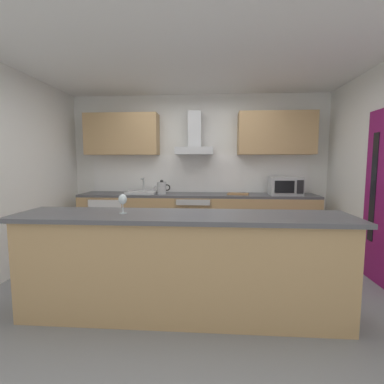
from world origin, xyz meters
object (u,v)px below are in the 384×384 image
at_px(oven, 194,220).
at_px(sink, 142,192).
at_px(refrigerator, 111,221).
at_px(microwave, 285,186).
at_px(range_hood, 195,141).
at_px(kettle, 162,188).
at_px(chopping_board, 238,194).
at_px(wine_glass, 123,200).

xyz_separation_m(oven, sink, (-0.89, 0.01, 0.47)).
bearing_deg(refrigerator, sink, 1.44).
relative_size(oven, refrigerator, 0.94).
relative_size(oven, sink, 1.60).
relative_size(microwave, range_hood, 0.69).
xyz_separation_m(kettle, chopping_board, (1.27, 0.01, -0.09)).
bearing_deg(microwave, chopping_board, 179.68).
bearing_deg(chopping_board, refrigerator, 179.45).
distance_m(microwave, sink, 2.38).
bearing_deg(microwave, kettle, -179.84).
bearing_deg(wine_glass, kettle, 90.68).
height_order(microwave, wine_glass, microwave).
bearing_deg(microwave, wine_glass, -132.97).
height_order(refrigerator, microwave, microwave).
bearing_deg(wine_glass, microwave, 47.03).
xyz_separation_m(sink, range_hood, (0.89, 0.12, 0.86)).
xyz_separation_m(wine_glass, chopping_board, (1.24, 2.15, -0.18)).
bearing_deg(refrigerator, oven, 0.11).
distance_m(oven, sink, 1.01).
distance_m(oven, refrigerator, 1.44).
height_order(refrigerator, sink, sink).
bearing_deg(microwave, refrigerator, 179.51).
bearing_deg(wine_glass, sink, 99.77).
bearing_deg(oven, wine_glass, -103.31).
relative_size(wine_glass, chopping_board, 0.52).
distance_m(kettle, wine_glass, 2.14).
bearing_deg(microwave, oven, 178.93).
xyz_separation_m(range_hood, wine_glass, (-0.51, -2.31, -0.70)).
xyz_separation_m(microwave, kettle, (-2.03, -0.01, -0.04)).
xyz_separation_m(microwave, sink, (-2.38, 0.04, -0.12)).
distance_m(sink, kettle, 0.36).
bearing_deg(wine_glass, chopping_board, 60.00).
bearing_deg(chopping_board, wine_glass, -120.00).
xyz_separation_m(refrigerator, wine_glass, (0.92, -2.17, 0.66)).
relative_size(range_hood, wine_glass, 4.05).
bearing_deg(oven, range_hood, 90.00).
distance_m(sink, wine_glass, 2.23).
relative_size(kettle, range_hood, 0.40).
relative_size(oven, chopping_board, 2.35).
distance_m(microwave, chopping_board, 0.77).
distance_m(sink, chopping_board, 1.62).
distance_m(refrigerator, range_hood, 1.98).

